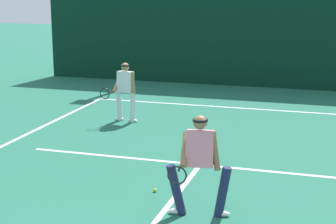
% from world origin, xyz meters
% --- Properties ---
extents(court_line_baseline_far, '(9.27, 0.10, 0.01)m').
position_xyz_m(court_line_baseline_far, '(0.00, 11.69, 0.00)').
color(court_line_baseline_far, white).
rests_on(court_line_baseline_far, ground_plane).
extents(court_line_service, '(7.55, 0.10, 0.01)m').
position_xyz_m(court_line_service, '(0.00, 6.24, 0.00)').
color(court_line_service, white).
rests_on(court_line_service, ground_plane).
extents(player_near, '(1.05, 0.91, 1.65)m').
position_xyz_m(player_near, '(0.58, 3.77, 0.91)').
color(player_near, '#1E234C').
rests_on(player_near, ground_plane).
extents(player_far, '(0.86, 0.86, 1.58)m').
position_xyz_m(player_far, '(-2.79, 9.21, 0.87)').
color(player_far, silver).
rests_on(player_far, ground_plane).
extents(tennis_ball, '(0.07, 0.07, 0.07)m').
position_xyz_m(tennis_ball, '(-0.41, 4.54, 0.03)').
color(tennis_ball, '#D1E033').
rests_on(tennis_ball, ground_plane).
extents(back_fence_windscreen, '(16.37, 0.12, 3.49)m').
position_xyz_m(back_fence_windscreen, '(0.00, 15.30, 1.74)').
color(back_fence_windscreen, black).
rests_on(back_fence_windscreen, ground_plane).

